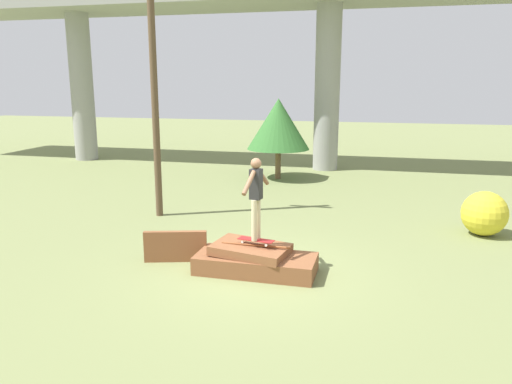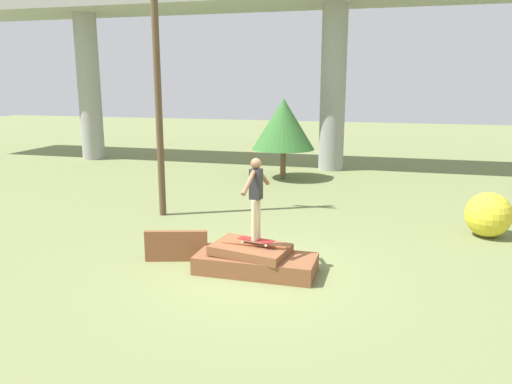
{
  "view_description": "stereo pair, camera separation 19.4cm",
  "coord_description": "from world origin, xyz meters",
  "views": [
    {
      "loc": [
        2.38,
        -9.49,
        3.9
      ],
      "look_at": [
        -0.01,
        0.05,
        1.7
      ],
      "focal_mm": 35.0,
      "sensor_mm": 36.0,
      "label": 1
    },
    {
      "loc": [
        2.57,
        -9.44,
        3.9
      ],
      "look_at": [
        -0.01,
        0.05,
        1.7
      ],
      "focal_mm": 35.0,
      "sensor_mm": 36.0,
      "label": 2
    }
  ],
  "objects": [
    {
      "name": "bush_yellow_flowering",
      "position": [
        5.07,
        3.92,
        0.58
      ],
      "size": [
        1.15,
        1.15,
        1.15
      ],
      "color": "gold",
      "rests_on": "ground_plane"
    },
    {
      "name": "tree_behind_left",
      "position": [
        -1.61,
        10.13,
        2.21
      ],
      "size": [
        2.51,
        2.51,
        3.23
      ],
      "color": "brown",
      "rests_on": "ground_plane"
    },
    {
      "name": "utility_pole",
      "position": [
        -3.87,
        3.69,
        3.93
      ],
      "size": [
        1.3,
        0.2,
        7.61
      ],
      "color": "brown",
      "rests_on": "ground_plane"
    },
    {
      "name": "skateboard",
      "position": [
        -0.01,
        0.05,
        0.69
      ],
      "size": [
        0.79,
        0.35,
        0.09
      ],
      "color": "maroon",
      "rests_on": "scrap_pile"
    },
    {
      "name": "scrap_pile",
      "position": [
        -0.03,
        0.01,
        0.25
      ],
      "size": [
        2.49,
        1.25,
        0.61
      ],
      "color": "brown",
      "rests_on": "ground_plane"
    },
    {
      "name": "skater",
      "position": [
        -0.01,
        0.05,
        1.69
      ],
      "size": [
        0.29,
        1.22,
        1.7
      ],
      "color": "#C6B78E",
      "rests_on": "skateboard"
    },
    {
      "name": "ground_plane",
      "position": [
        0.0,
        0.0,
        0.0
      ],
      "size": [
        80.0,
        80.0,
        0.0
      ],
      "primitive_type": "plane",
      "color": "olive"
    },
    {
      "name": "scrap_plank_loose",
      "position": [
        -1.87,
        0.19,
        0.35
      ],
      "size": [
        1.35,
        0.51,
        0.69
      ],
      "color": "brown",
      "rests_on": "ground_plane"
    },
    {
      "name": "highway_overpass",
      "position": [
        0.0,
        12.85,
        6.65
      ],
      "size": [
        44.0,
        4.01,
        7.7
      ],
      "color": "gray",
      "rests_on": "ground_plane"
    }
  ]
}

